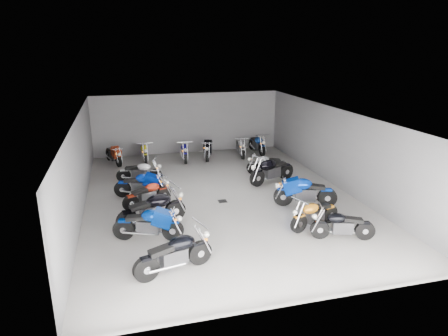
{
  "coord_description": "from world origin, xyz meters",
  "views": [
    {
      "loc": [
        -3.5,
        -14.06,
        5.65
      ],
      "look_at": [
        0.31,
        0.47,
        1.0
      ],
      "focal_mm": 32.0,
      "sensor_mm": 36.0,
      "label": 1
    }
  ],
  "objects": [
    {
      "name": "ground",
      "position": [
        0.0,
        0.0,
        0.0
      ],
      "size": [
        14.0,
        14.0,
        0.0
      ],
      "primitive_type": "plane",
      "color": "#9E9C96",
      "rests_on": "ground"
    },
    {
      "name": "wall_back",
      "position": [
        0.0,
        7.0,
        1.6
      ],
      "size": [
        10.0,
        0.1,
        3.2
      ],
      "primitive_type": "cube",
      "color": "slate",
      "rests_on": "ground"
    },
    {
      "name": "wall_left",
      "position": [
        -5.0,
        0.0,
        1.6
      ],
      "size": [
        0.1,
        14.0,
        3.2
      ],
      "primitive_type": "cube",
      "color": "slate",
      "rests_on": "ground"
    },
    {
      "name": "wall_right",
      "position": [
        5.0,
        0.0,
        1.6
      ],
      "size": [
        0.1,
        14.0,
        3.2
      ],
      "primitive_type": "cube",
      "color": "slate",
      "rests_on": "ground"
    },
    {
      "name": "ceiling",
      "position": [
        0.0,
        0.0,
        3.22
      ],
      "size": [
        10.0,
        14.0,
        0.04
      ],
      "primitive_type": "cube",
      "color": "black",
      "rests_on": "wall_back"
    },
    {
      "name": "drain_grate",
      "position": [
        0.0,
        -0.5,
        0.01
      ],
      "size": [
        0.32,
        0.32,
        0.01
      ],
      "primitive_type": "cube",
      "color": "black",
      "rests_on": "ground"
    },
    {
      "name": "motorcycle_left_a",
      "position": [
        -2.41,
        -4.93,
        0.53
      ],
      "size": [
        2.13,
        0.81,
        0.96
      ],
      "rotation": [
        0.0,
        0.0,
        -1.26
      ],
      "color": "black",
      "rests_on": "ground"
    },
    {
      "name": "motorcycle_left_b",
      "position": [
        -2.91,
        -2.95,
        0.52
      ],
      "size": [
        2.09,
        0.79,
        0.95
      ],
      "rotation": [
        0.0,
        0.0,
        -1.88
      ],
      "color": "black",
      "rests_on": "ground"
    },
    {
      "name": "motorcycle_left_c",
      "position": [
        -2.71,
        -1.99,
        0.56
      ],
      "size": [
        2.29,
        0.82,
        1.03
      ],
      "rotation": [
        0.0,
        0.0,
        -1.28
      ],
      "color": "black",
      "rests_on": "ground"
    },
    {
      "name": "motorcycle_left_d",
      "position": [
        -2.73,
        -0.26,
        0.46
      ],
      "size": [
        1.82,
        0.92,
        0.85
      ],
      "rotation": [
        0.0,
        0.0,
        -1.15
      ],
      "color": "black",
      "rests_on": "ground"
    },
    {
      "name": "motorcycle_left_e",
      "position": [
        -2.92,
        0.67,
        0.5
      ],
      "size": [
        2.02,
        0.83,
        0.92
      ],
      "rotation": [
        0.0,
        0.0,
        -1.91
      ],
      "color": "black",
      "rests_on": "ground"
    },
    {
      "name": "motorcycle_left_f",
      "position": [
        -2.87,
        2.48,
        0.47
      ],
      "size": [
        1.93,
        0.63,
        0.86
      ],
      "rotation": [
        0.0,
        0.0,
        -1.83
      ],
      "color": "black",
      "rests_on": "ground"
    },
    {
      "name": "motorcycle_right_a",
      "position": [
        2.71,
        -4.37,
        0.46
      ],
      "size": [
        1.88,
        0.72,
        0.85
      ],
      "rotation": [
        0.0,
        0.0,
        1.26
      ],
      "color": "black",
      "rests_on": "ground"
    },
    {
      "name": "motorcycle_right_b",
      "position": [
        2.28,
        -3.43,
        0.48
      ],
      "size": [
        1.92,
        0.75,
        0.87
      ],
      "rotation": [
        0.0,
        0.0,
        1.89
      ],
      "color": "black",
      "rests_on": "ground"
    },
    {
      "name": "motorcycle_right_c",
      "position": [
        2.76,
        -1.7,
        0.55
      ],
      "size": [
        2.22,
        0.87,
        1.01
      ],
      "rotation": [
        0.0,
        0.0,
        1.25
      ],
      "color": "black",
      "rests_on": "ground"
    },
    {
      "name": "motorcycle_right_e",
      "position": [
        2.55,
        1.03,
        0.56
      ],
      "size": [
        2.24,
        0.93,
        1.02
      ],
      "rotation": [
        0.0,
        0.0,
        1.92
      ],
      "color": "black",
      "rests_on": "ground"
    },
    {
      "name": "motorcycle_right_f",
      "position": [
        2.8,
        2.25,
        0.46
      ],
      "size": [
        1.92,
        0.49,
        0.85
      ],
      "rotation": [
        0.0,
        0.0,
        1.41
      ],
      "color": "black",
      "rests_on": "ground"
    },
    {
      "name": "motorcycle_back_a",
      "position": [
        -3.95,
        5.7,
        0.48
      ],
      "size": [
        0.79,
        1.93,
        0.88
      ],
      "rotation": [
        0.0,
        0.0,
        3.48
      ],
      "color": "black",
      "rests_on": "ground"
    },
    {
      "name": "motorcycle_back_b",
      "position": [
        -2.46,
        5.77,
        0.48
      ],
      "size": [
        0.4,
        2.02,
        0.89
      ],
      "rotation": [
        0.0,
        0.0,
        3.16
      ],
      "color": "black",
      "rests_on": "ground"
    },
    {
      "name": "motorcycle_back_c",
      "position": [
        -0.47,
        5.43,
        0.49
      ],
      "size": [
        0.45,
        2.05,
        0.9
      ],
      "rotation": [
        0.0,
        0.0,
        3.05
      ],
      "color": "black",
      "rests_on": "ground"
    },
    {
      "name": "motorcycle_back_d",
      "position": [
        0.82,
        5.54,
        0.52
      ],
      "size": [
        0.81,
        2.1,
        0.95
      ],
      "rotation": [
        0.0,
        0.0,
        2.83
      ],
      "color": "black",
      "rests_on": "ground"
    },
    {
      "name": "motorcycle_back_e",
      "position": [
        2.54,
        5.48,
        0.49
      ],
      "size": [
        0.48,
        2.03,
        0.89
      ],
      "rotation": [
        0.0,
        0.0,
        3.0
      ],
      "color": "black",
      "rests_on": "ground"
    },
    {
      "name": "motorcycle_back_f",
      "position": [
        3.59,
        5.87,
        0.5
      ],
      "size": [
        0.43,
        2.1,
        0.92
      ],
      "rotation": [
        0.0,
        0.0,
        3.19
      ],
      "color": "black",
      "rests_on": "ground"
    }
  ]
}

